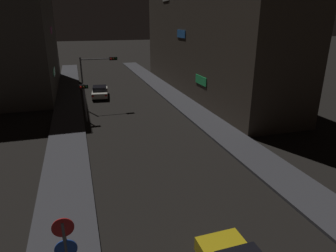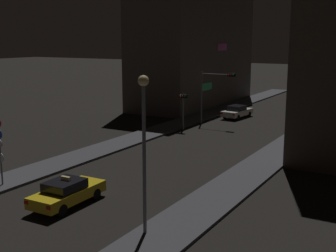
% 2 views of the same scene
% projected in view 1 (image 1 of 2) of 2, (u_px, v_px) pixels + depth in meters
% --- Properties ---
extents(sidewalk_left, '(2.89, 71.84, 0.17)m').
position_uv_depth(sidewalk_left, '(68.00, 115.00, 29.25)').
color(sidewalk_left, '#424247').
rests_on(sidewalk_left, ground_plane).
extents(sidewalk_right, '(2.89, 71.84, 0.17)m').
position_uv_depth(sidewalk_right, '(186.00, 105.00, 32.70)').
color(sidewalk_right, '#424247').
rests_on(sidewalk_right, ground_plane).
extents(building_facade_left, '(7.93, 22.13, 16.77)m').
position_uv_depth(building_facade_left, '(17.00, 25.00, 37.50)').
color(building_facade_left, '#514C47').
rests_on(building_facade_left, ground_plane).
extents(building_facade_right, '(6.75, 32.52, 16.04)m').
position_uv_depth(building_facade_right, '(207.00, 28.00, 36.75)').
color(building_facade_right, '#473D33').
rests_on(building_facade_right, ground_plane).
extents(far_car, '(2.27, 4.62, 1.42)m').
position_uv_depth(far_car, '(100.00, 92.00, 36.15)').
color(far_car, silver).
rests_on(far_car, ground_plane).
extents(traffic_light_overhead, '(3.77, 0.41, 5.48)m').
position_uv_depth(traffic_light_overhead, '(95.00, 72.00, 30.40)').
color(traffic_light_overhead, slate).
rests_on(traffic_light_overhead, ground_plane).
extents(traffic_light_left_kerb, '(0.80, 0.42, 3.56)m').
position_uv_depth(traffic_light_left_kerb, '(84.00, 95.00, 26.87)').
color(traffic_light_left_kerb, slate).
rests_on(traffic_light_left_kerb, ground_plane).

